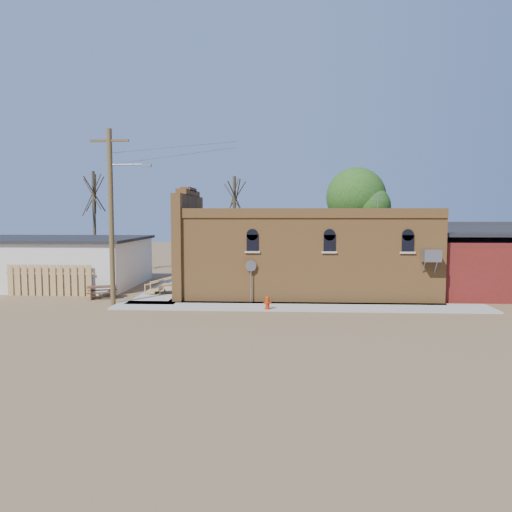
{
  "coord_description": "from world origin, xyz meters",
  "views": [
    {
      "loc": [
        0.57,
        -23.96,
        4.68
      ],
      "look_at": [
        -0.88,
        3.29,
        2.4
      ],
      "focal_mm": 35.0,
      "sensor_mm": 36.0,
      "label": 1
    }
  ],
  "objects_px": {
    "stop_sign": "(251,270)",
    "picnic_table": "(102,290)",
    "fire_hydrant": "(267,303)",
    "brick_bar": "(301,254)",
    "trash_barrel": "(180,287)",
    "utility_pole": "(112,213)"
  },
  "relations": [
    {
      "from": "brick_bar",
      "to": "picnic_table",
      "type": "bearing_deg",
      "value": -168.37
    },
    {
      "from": "utility_pole",
      "to": "stop_sign",
      "type": "relative_size",
      "value": 4.03
    },
    {
      "from": "stop_sign",
      "to": "picnic_table",
      "type": "distance_m",
      "value": 8.65
    },
    {
      "from": "brick_bar",
      "to": "picnic_table",
      "type": "relative_size",
      "value": 8.5
    },
    {
      "from": "trash_barrel",
      "to": "picnic_table",
      "type": "bearing_deg",
      "value": -166.7
    },
    {
      "from": "trash_barrel",
      "to": "picnic_table",
      "type": "relative_size",
      "value": 0.45
    },
    {
      "from": "picnic_table",
      "to": "fire_hydrant",
      "type": "bearing_deg",
      "value": -38.42
    },
    {
      "from": "utility_pole",
      "to": "fire_hydrant",
      "type": "height_order",
      "value": "utility_pole"
    },
    {
      "from": "trash_barrel",
      "to": "brick_bar",
      "type": "bearing_deg",
      "value": 10.62
    },
    {
      "from": "fire_hydrant",
      "to": "stop_sign",
      "type": "relative_size",
      "value": 0.29
    },
    {
      "from": "stop_sign",
      "to": "picnic_table",
      "type": "xyz_separation_m",
      "value": [
        -8.43,
        1.4,
        -1.35
      ]
    },
    {
      "from": "utility_pole",
      "to": "fire_hydrant",
      "type": "distance_m",
      "value": 9.19
    },
    {
      "from": "stop_sign",
      "to": "trash_barrel",
      "type": "distance_m",
      "value": 5.03
    },
    {
      "from": "utility_pole",
      "to": "picnic_table",
      "type": "distance_m",
      "value": 4.96
    },
    {
      "from": "stop_sign",
      "to": "brick_bar",
      "type": "bearing_deg",
      "value": 64.35
    },
    {
      "from": "brick_bar",
      "to": "picnic_table",
      "type": "distance_m",
      "value": 11.53
    },
    {
      "from": "brick_bar",
      "to": "fire_hydrant",
      "type": "distance_m",
      "value": 6.1
    },
    {
      "from": "brick_bar",
      "to": "utility_pole",
      "type": "xyz_separation_m",
      "value": [
        -9.79,
        -4.29,
        2.43
      ]
    },
    {
      "from": "utility_pole",
      "to": "trash_barrel",
      "type": "bearing_deg",
      "value": 46.46
    },
    {
      "from": "utility_pole",
      "to": "trash_barrel",
      "type": "distance_m",
      "value": 5.93
    },
    {
      "from": "fire_hydrant",
      "to": "picnic_table",
      "type": "height_order",
      "value": "fire_hydrant"
    },
    {
      "from": "brick_bar",
      "to": "stop_sign",
      "type": "xyz_separation_m",
      "value": [
        -2.71,
        -3.69,
        -0.54
      ]
    }
  ]
}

